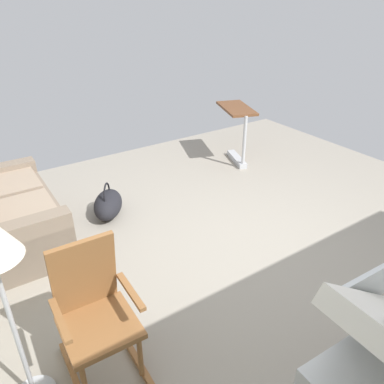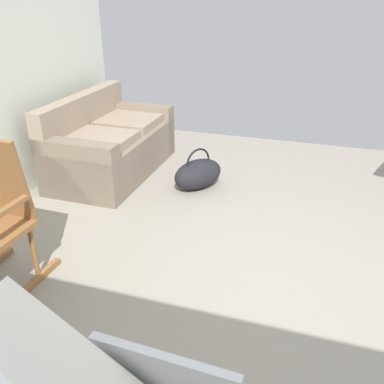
{
  "view_description": "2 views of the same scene",
  "coord_description": "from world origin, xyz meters",
  "px_view_note": "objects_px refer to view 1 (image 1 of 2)",
  "views": [
    {
      "loc": [
        -2.26,
        2.32,
        2.42
      ],
      "look_at": [
        0.3,
        0.6,
        0.75
      ],
      "focal_mm": 35.14,
      "sensor_mm": 36.0,
      "label": 1
    },
    {
      "loc": [
        -2.26,
        -0.14,
        1.89
      ],
      "look_at": [
        0.07,
        0.6,
        0.68
      ],
      "focal_mm": 39.01,
      "sensor_mm": 36.0,
      "label": 2
    }
  ],
  "objects_px": {
    "rocking_chair": "(95,314)",
    "overbed_table": "(237,128)",
    "couch": "(10,216)",
    "duffel_bag": "(108,204)"
  },
  "relations": [
    {
      "from": "rocking_chair",
      "to": "overbed_table",
      "type": "xyz_separation_m",
      "value": [
        2.34,
        -3.19,
        0.03
      ]
    },
    {
      "from": "duffel_bag",
      "to": "rocking_chair",
      "type": "bearing_deg",
      "value": 155.97
    },
    {
      "from": "couch",
      "to": "duffel_bag",
      "type": "bearing_deg",
      "value": -95.64
    },
    {
      "from": "couch",
      "to": "duffel_bag",
      "type": "xyz_separation_m",
      "value": [
        -0.1,
        -1.05,
        -0.15
      ]
    },
    {
      "from": "couch",
      "to": "rocking_chair",
      "type": "bearing_deg",
      "value": -174.32
    },
    {
      "from": "overbed_table",
      "to": "duffel_bag",
      "type": "bearing_deg",
      "value": 100.66
    },
    {
      "from": "couch",
      "to": "rocking_chair",
      "type": "distance_m",
      "value": 2.03
    },
    {
      "from": "couch",
      "to": "rocking_chair",
      "type": "relative_size",
      "value": 1.53
    },
    {
      "from": "duffel_bag",
      "to": "overbed_table",
      "type": "bearing_deg",
      "value": -79.34
    },
    {
      "from": "couch",
      "to": "overbed_table",
      "type": "distance_m",
      "value": 3.41
    }
  ]
}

